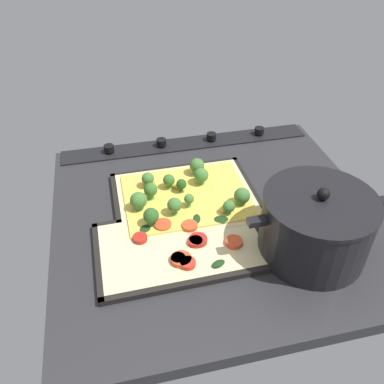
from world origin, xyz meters
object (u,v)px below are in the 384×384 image
(baking_tray_front, at_px, (186,200))
(broccoli_pizza, at_px, (184,195))
(cooking_pot, at_px, (315,226))
(baking_tray_back, at_px, (181,247))
(veggie_pizza_back, at_px, (182,244))

(baking_tray_front, relative_size, broccoli_pizza, 1.08)
(baking_tray_front, distance_m, cooking_pot, 0.31)
(baking_tray_back, xyz_separation_m, cooking_pot, (-0.26, 0.06, 0.07))
(cooking_pot, bearing_deg, veggie_pizza_back, -13.91)
(baking_tray_front, xyz_separation_m, cooking_pot, (-0.22, 0.21, 0.07))
(baking_tray_front, height_order, cooking_pot, cooking_pot)
(broccoli_pizza, height_order, veggie_pizza_back, broccoli_pizza)
(baking_tray_back, distance_m, cooking_pot, 0.28)
(baking_tray_front, bearing_deg, broccoli_pizza, 16.46)
(baking_tray_front, xyz_separation_m, veggie_pizza_back, (0.04, 0.15, 0.01))
(broccoli_pizza, relative_size, baking_tray_back, 0.88)
(broccoli_pizza, bearing_deg, veggie_pizza_back, 76.12)
(baking_tray_front, distance_m, baking_tray_back, 0.16)
(broccoli_pizza, bearing_deg, cooking_pot, 136.16)
(baking_tray_front, height_order, baking_tray_back, same)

